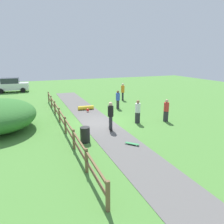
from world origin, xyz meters
The scene contains 13 objects.
ground_plane centered at (0.00, 0.00, 0.00)m, with size 60.00×60.00×0.00m, color #4C8438.
asphalt_path centered at (0.00, 0.00, 0.01)m, with size 2.40×28.00×0.02m, color #605E5B.
wooden_fence centered at (-2.60, 0.00, 0.67)m, with size 0.12×18.12×1.10m.
bush_large centered at (-6.52, 1.01, 1.02)m, with size 4.64×5.57×2.03m, color #33702D.
trash_bin centered at (-1.80, -3.16, 0.45)m, with size 0.56×0.56×0.90m, color black.
skater_riding centered at (0.32, -1.79, 1.09)m, with size 0.47×0.82×1.91m.
skater_fallen centered at (0.20, 4.11, 0.20)m, with size 1.45×1.19×0.36m.
skateboard_loose centered at (0.52, -4.58, 0.09)m, with size 0.68×0.73×0.08m.
bystander_white centered at (2.73, -1.09, 0.96)m, with size 0.41×0.41×1.74m.
bystander_blue centered at (3.13, 3.54, 0.95)m, with size 0.53×0.53×1.72m.
bystander_red centered at (4.92, -1.51, 0.94)m, with size 0.42×0.42×1.71m.
bystander_orange centered at (5.18, 6.94, 1.05)m, with size 0.50×0.50×1.88m.
parked_car_white centered at (-6.54, 17.54, 0.96)m, with size 4.29×2.20×1.92m.
Camera 1 is at (-4.66, -14.52, 4.88)m, focal length 34.41 mm.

